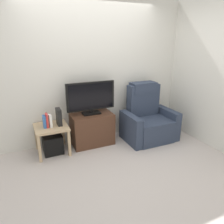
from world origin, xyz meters
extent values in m
plane|color=#BCB2AD|center=(0.00, 0.00, 0.00)|extent=(6.40, 6.40, 0.00)
cube|color=silver|center=(0.00, 1.13, 1.30)|extent=(6.40, 0.06, 2.60)
cube|color=silver|center=(1.88, 0.00, 1.30)|extent=(0.06, 4.48, 2.60)
cube|color=#4C2D1E|center=(-0.10, 0.85, 0.29)|extent=(0.75, 0.45, 0.59)
cube|color=black|center=(-0.10, 0.63, 0.41)|extent=(0.69, 0.02, 0.02)
cube|color=black|center=(-0.10, 0.68, 0.45)|extent=(0.34, 0.11, 0.04)
cube|color=black|center=(-0.10, 0.87, 0.60)|extent=(0.32, 0.20, 0.03)
cube|color=black|center=(-0.10, 0.87, 0.64)|extent=(0.06, 0.04, 0.05)
cube|color=black|center=(-0.10, 0.87, 0.92)|extent=(0.88, 0.05, 0.51)
cube|color=black|center=(-0.10, 0.84, 0.92)|extent=(0.81, 0.01, 0.45)
cube|color=#2D384C|center=(0.98, 0.58, 0.21)|extent=(0.70, 0.72, 0.42)
cube|color=#2D384C|center=(0.98, 0.85, 0.73)|extent=(0.64, 0.20, 0.62)
cube|color=#2D384C|center=(0.98, 0.87, 0.98)|extent=(0.50, 0.26, 0.20)
cube|color=#2D384C|center=(0.56, 0.58, 0.28)|extent=(0.14, 0.68, 0.56)
cube|color=#2D384C|center=(1.40, 0.58, 0.28)|extent=(0.14, 0.68, 0.56)
cube|color=tan|center=(-0.84, 0.80, 0.47)|extent=(0.54, 0.54, 0.04)
cube|color=tan|center=(-1.08, 0.57, 0.23)|extent=(0.04, 0.04, 0.46)
cube|color=tan|center=(-0.60, 0.57, 0.23)|extent=(0.04, 0.04, 0.46)
cube|color=tan|center=(-1.08, 1.04, 0.23)|extent=(0.04, 0.04, 0.46)
cube|color=tan|center=(-0.60, 1.04, 0.23)|extent=(0.04, 0.04, 0.46)
cube|color=black|center=(-0.84, 0.80, 0.16)|extent=(0.32, 0.32, 0.32)
cube|color=#3366B2|center=(-0.94, 0.78, 0.60)|extent=(0.04, 0.11, 0.21)
cube|color=red|center=(-0.90, 0.78, 0.61)|extent=(0.03, 0.12, 0.23)
cube|color=white|center=(-0.84, 0.78, 0.59)|extent=(0.04, 0.14, 0.20)
cube|color=black|center=(-0.70, 0.81, 0.64)|extent=(0.07, 0.20, 0.29)
camera|label=1|loc=(-1.28, -2.68, 1.89)|focal=34.68mm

